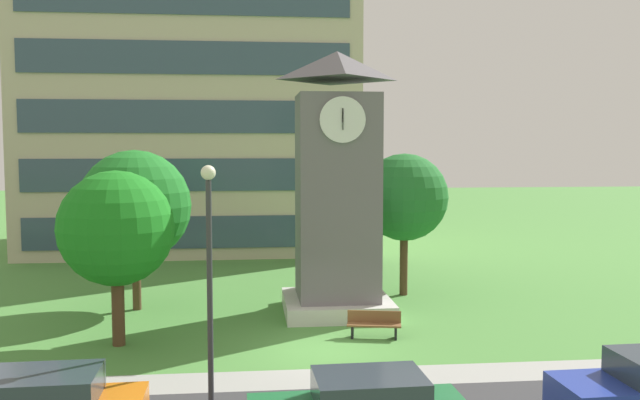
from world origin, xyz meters
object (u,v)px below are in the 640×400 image
Objects in this scene: clock_tower at (337,198)px; tree_streetside at (404,198)px; tree_by_building at (135,206)px; street_lamp at (209,259)px; tree_near_tower at (116,229)px; park_bench at (374,324)px.

clock_tower is 1.63× the size of tree_streetside.
tree_streetside is 11.10m from tree_by_building.
tree_by_building is (-3.44, 10.46, 0.40)m from street_lamp.
tree_near_tower is at bearing -154.66° from clock_tower.
clock_tower is 1.67× the size of street_lamp.
park_bench is (0.80, -3.56, -3.96)m from clock_tower.
tree_streetside is (7.56, 11.98, 0.52)m from street_lamp.
street_lamp is 0.98× the size of tree_streetside.
clock_tower is at bearing 102.62° from park_bench.
tree_near_tower is at bearing -149.48° from tree_streetside.
park_bench is at bearing 0.07° from tree_near_tower.
tree_streetside reaches higher than street_lamp.
tree_streetside is 1.08× the size of tree_near_tower.
tree_near_tower is (-10.80, -6.37, -0.42)m from tree_streetside.
street_lamp is 6.48m from tree_near_tower.
clock_tower reaches higher than tree_near_tower.
tree_by_building is at bearing -172.15° from tree_streetside.
tree_streetside is at bearing 68.83° from park_bench.
street_lamp is at bearing -71.82° from tree_by_building.
tree_by_building is at bearing 170.59° from clock_tower.
tree_by_building is (-10.99, -1.52, -0.12)m from tree_streetside.
park_bench is 7.78m from tree_streetside.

